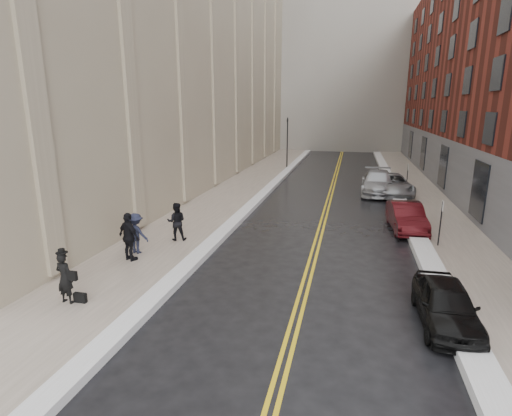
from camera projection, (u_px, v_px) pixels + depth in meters
The scene contains 19 objects.
ground at pixel (215, 314), 12.39m from camera, with size 160.00×160.00×0.00m, color black.
sidewalk_left at pixel (229, 196), 28.47m from camera, with size 4.00×64.00×0.15m, color gray.
sidewalk_right at pixel (432, 207), 25.41m from camera, with size 3.00×64.00×0.15m, color gray.
lane_stripe_a at pixel (326, 202), 26.93m from camera, with size 0.12×64.00×0.01m, color gold.
lane_stripe_b at pixel (330, 202), 26.87m from camera, with size 0.12×64.00×0.01m, color gold.
snow_ridge_left at pixel (260, 197), 27.93m from camera, with size 0.70×60.80×0.26m, color white.
snow_ridge_right at pixel (401, 204), 25.81m from camera, with size 0.85×60.80×0.30m, color white.
tower_far_right at pixel (423, 9), 65.99m from camera, with size 22.00×18.00×44.00m, color slate.
traffic_signal at pixel (287, 139), 40.49m from camera, with size 0.18×0.15×5.20m.
parking_sign_near at pixel (441, 220), 17.81m from camera, with size 0.06×0.35×2.23m.
parking_sign_far at pixel (407, 176), 29.12m from camera, with size 0.06×0.35×2.23m.
car_black at pixel (446, 304), 11.67m from camera, with size 1.53×3.81×1.30m, color black.
car_maroon at pixel (406, 217), 20.70m from camera, with size 1.51×4.32×1.42m, color #3F0B0F.
car_silver_near at pixel (378, 182), 29.46m from camera, with size 2.32×5.70×1.66m, color #AAACB2.
car_silver_far at pixel (391, 184), 29.05m from camera, with size 2.53×5.49×1.53m, color gray.
pedestrian_main at pixel (65, 278), 12.63m from camera, with size 0.62×0.41×1.69m, color black.
pedestrian_a at pixel (176, 222), 18.64m from camera, with size 0.87×0.68×1.80m, color black.
pedestrian_b at pixel (136, 233), 16.99m from camera, with size 1.13×0.65×1.75m, color #1B1E31.
pedestrian_c at pixel (129, 237), 16.12m from camera, with size 1.18×0.49×2.01m, color black.
Camera 1 is at (3.86, -10.58, 6.26)m, focal length 28.00 mm.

